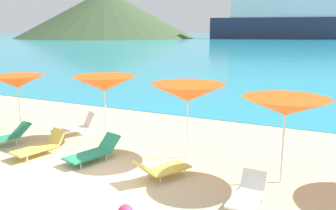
{
  "coord_description": "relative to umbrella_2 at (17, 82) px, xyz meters",
  "views": [
    {
      "loc": [
        5.57,
        -6.3,
        3.66
      ],
      "look_at": [
        0.42,
        4.12,
        1.2
      ],
      "focal_mm": 37.91,
      "sensor_mm": 36.0,
      "label": 1
    }
  ],
  "objects": [
    {
      "name": "ground_plane",
      "position": [
        4.47,
        7.72,
        -2.07
      ],
      "size": [
        50.0,
        100.0,
        0.3
      ],
      "primitive_type": "cube",
      "color": "beige"
    },
    {
      "name": "umbrella_3",
      "position": [
        3.09,
        0.79,
        0.03
      ],
      "size": [
        2.07,
        2.07,
        2.2
      ],
      "color": "silver",
      "rests_on": "ground_plane"
    },
    {
      "name": "umbrella_4",
      "position": [
        6.16,
        0.55,
        0.0
      ],
      "size": [
        2.13,
        2.13,
        2.18
      ],
      "color": "silver",
      "rests_on": "ground_plane"
    },
    {
      "name": "umbrella_2",
      "position": [
        0.0,
        0.0,
        0.0
      ],
      "size": [
        1.93,
        1.93,
        2.14
      ],
      "color": "silver",
      "rests_on": "ground_plane"
    },
    {
      "name": "headland_hill",
      "position": [
        -92.53,
        133.41,
        9.25
      ],
      "size": [
        83.86,
        83.86,
        22.33
      ],
      "primitive_type": "cone",
      "color": "#384C2D",
      "rests_on": "ground_plane"
    },
    {
      "name": "umbrella_5",
      "position": [
        8.92,
        -0.06,
        -0.02
      ],
      "size": [
        2.21,
        2.21,
        2.12
      ],
      "color": "silver",
      "rests_on": "ground_plane"
    },
    {
      "name": "ocean_water",
      "position": [
        4.47,
        225.1,
        -1.91
      ],
      "size": [
        650.0,
        440.0,
        0.02
      ],
      "primitive_type": "cube",
      "color": "teal",
      "rests_on": "ground_plane"
    },
    {
      "name": "lounge_chair_9",
      "position": [
        2.16,
        -1.21,
        -1.64
      ],
      "size": [
        0.9,
        1.66,
        0.66
      ],
      "rotation": [
        0.0,
        0.0,
        -0.2
      ],
      "color": "#D8BF4C",
      "rests_on": "ground_plane"
    },
    {
      "name": "lounge_chair_5",
      "position": [
        1.76,
        0.84,
        -1.61
      ],
      "size": [
        1.17,
        1.57,
        0.77
      ],
      "rotation": [
        0.0,
        0.0,
        -0.5
      ],
      "color": "white",
      "rests_on": "ground_plane"
    },
    {
      "name": "lounge_chair_6",
      "position": [
        8.47,
        -1.56,
        -1.67
      ],
      "size": [
        0.61,
        1.31,
        0.6
      ],
      "rotation": [
        0.0,
        0.0,
        -0.03
      ],
      "color": "white",
      "rests_on": "ground_plane"
    },
    {
      "name": "lounge_chair_2",
      "position": [
        3.89,
        -0.9,
        -1.65
      ],
      "size": [
        1.02,
        1.76,
        0.64
      ],
      "rotation": [
        0.0,
        0.0,
        -0.26
      ],
      "color": "#268C66",
      "rests_on": "ground_plane"
    },
    {
      "name": "cruise_ship",
      "position": [
        -10.72,
        150.66,
        8.14
      ],
      "size": [
        67.8,
        22.2,
        25.73
      ],
      "rotation": [
        0.0,
        0.0,
        0.22
      ],
      "color": "#262D47",
      "rests_on": "ocean_water"
    },
    {
      "name": "lounge_chair_1",
      "position": [
        6.2,
        -1.16,
        -1.66
      ],
      "size": [
        1.15,
        1.57,
        0.57
      ],
      "rotation": [
        0.0,
        0.0,
        2.69
      ],
      "color": "#D8BF4C",
      "rests_on": "ground_plane"
    },
    {
      "name": "lounge_chair_4",
      "position": [
        0.52,
        -1.01,
        -1.61
      ],
      "size": [
        0.79,
        1.59,
        0.63
      ],
      "rotation": [
        0.0,
        0.0,
        -0.18
      ],
      "color": "#268C66",
      "rests_on": "ground_plane"
    }
  ]
}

